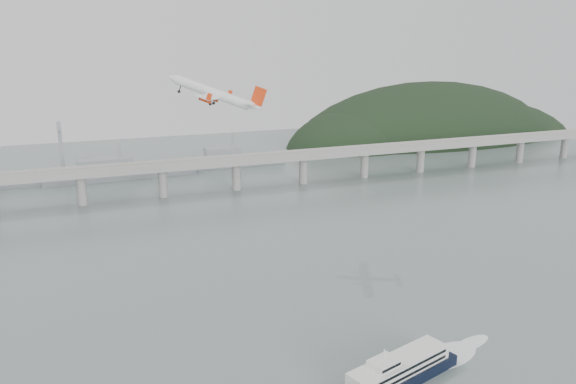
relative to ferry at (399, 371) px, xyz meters
name	(u,v)px	position (x,y,z in m)	size (l,w,h in m)	color
ground	(345,326)	(1.19, 36.24, -3.60)	(900.00, 900.00, 0.00)	slate
bridge	(206,167)	(0.03, 236.24, 14.05)	(800.00, 22.00, 23.90)	gray
headland	(437,155)	(286.36, 367.99, -22.94)	(365.00, 155.00, 156.00)	black
ferry	(399,371)	(0.00, 0.00, 0.00)	(68.83, 26.41, 13.26)	black
airliner	(215,94)	(-26.64, 102.39, 74.01)	(38.32, 36.64, 16.86)	white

